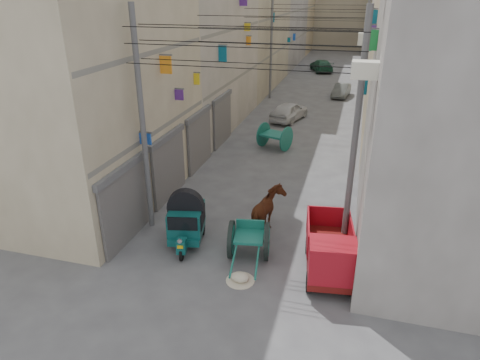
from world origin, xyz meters
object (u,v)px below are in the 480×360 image
(mini_truck, at_px, (330,256))
(tonga_cart, at_px, (249,240))
(second_cart, at_px, (275,136))
(feed_sack, at_px, (240,277))
(distant_car_white, at_px, (289,111))
(distant_car_grey, at_px, (341,91))
(distant_car_green, at_px, (321,66))
(horse, at_px, (267,213))
(auto_rickshaw, at_px, (186,219))

(mini_truck, bearing_deg, tonga_cart, 161.81)
(mini_truck, xyz_separation_m, second_cart, (-4.02, 11.45, -0.09))
(feed_sack, height_order, distant_car_white, distant_car_white)
(distant_car_grey, xyz_separation_m, distant_car_green, (-2.87, 12.04, 0.11))
(tonga_cart, distance_m, distant_car_white, 17.00)
(tonga_cart, relative_size, distant_car_white, 0.79)
(tonga_cart, relative_size, horse, 1.48)
(distant_car_white, bearing_deg, distant_car_green, -75.73)
(auto_rickshaw, height_order, feed_sack, auto_rickshaw)
(distant_car_grey, relative_size, distant_car_green, 0.73)
(horse, distance_m, distant_car_grey, 23.55)
(auto_rickshaw, distance_m, mini_truck, 5.14)
(auto_rickshaw, xyz_separation_m, distant_car_green, (1.07, 36.90, -0.28))
(second_cart, bearing_deg, distant_car_white, 111.21)
(auto_rickshaw, height_order, horse, horse)
(distant_car_green, bearing_deg, tonga_cart, 72.42)
(horse, height_order, distant_car_grey, horse)
(auto_rickshaw, bearing_deg, distant_car_grey, 68.44)
(distant_car_grey, bearing_deg, feed_sack, -85.86)
(auto_rickshaw, relative_size, second_cart, 1.17)
(feed_sack, bearing_deg, tonga_cart, 92.95)
(auto_rickshaw, relative_size, distant_car_green, 0.52)
(second_cart, distance_m, distant_car_white, 5.97)
(distant_car_white, xyz_separation_m, distant_car_grey, (3.07, 8.26, -0.11))
(distant_car_white, distance_m, distant_car_grey, 8.81)
(auto_rickshaw, height_order, mini_truck, mini_truck)
(auto_rickshaw, distance_m, feed_sack, 3.07)
(second_cart, bearing_deg, auto_rickshaw, -76.18)
(feed_sack, bearing_deg, distant_car_white, 94.90)
(second_cart, xyz_separation_m, distant_car_grey, (2.89, 14.23, -0.21))
(tonga_cart, bearing_deg, mini_truck, -19.67)
(feed_sack, height_order, distant_car_grey, distant_car_grey)
(second_cart, distance_m, feed_sack, 12.40)
(horse, relative_size, distant_car_grey, 0.62)
(distant_car_white, height_order, distant_car_grey, distant_car_white)
(auto_rickshaw, relative_size, mini_truck, 0.71)
(feed_sack, relative_size, distant_car_green, 0.13)
(second_cart, bearing_deg, distant_car_green, 109.46)
(distant_car_white, bearing_deg, distant_car_grey, -95.54)
(second_cart, bearing_deg, mini_truck, -51.17)
(second_cart, bearing_deg, distant_car_grey, 98.03)
(horse, distance_m, distant_car_green, 35.58)
(mini_truck, height_order, distant_car_white, mini_truck)
(tonga_cart, distance_m, second_cart, 11.04)
(distant_car_white, bearing_deg, tonga_cart, 109.87)
(auto_rickshaw, height_order, distant_car_green, auto_rickshaw)
(mini_truck, relative_size, horse, 1.62)
(second_cart, height_order, distant_car_white, second_cart)
(auto_rickshaw, xyz_separation_m, distant_car_grey, (3.94, 24.86, -0.39))
(horse, bearing_deg, distant_car_green, -82.32)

